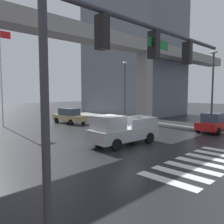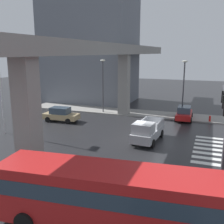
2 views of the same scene
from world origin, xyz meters
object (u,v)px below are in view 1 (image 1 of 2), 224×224
object	(u,v)px
sedan_red	(214,122)
street_lamp_mid_block	(125,84)
traffic_signal_mast	(130,58)
flagpole	(2,71)
street_lamp_near_corner	(213,81)
sedan_tan	(70,116)
pickup_truck	(121,131)

from	to	relation	value
sedan_red	street_lamp_mid_block	distance (m)	11.49
street_lamp_mid_block	traffic_signal_mast	bearing A→B (deg)	-137.83
sedan_red	street_lamp_mid_block	bearing A→B (deg)	89.09
sedan_red	flagpole	xyz separation A→B (m)	(-12.11, 16.76, 4.89)
street_lamp_near_corner	street_lamp_mid_block	distance (m)	10.59
sedan_red	sedan_tan	xyz separation A→B (m)	(-5.92, 13.88, 0.00)
sedan_red	street_lamp_mid_block	world-z (taller)	street_lamp_mid_block
traffic_signal_mast	street_lamp_mid_block	world-z (taller)	street_lamp_mid_block
sedan_tan	traffic_signal_mast	bearing A→B (deg)	-119.73
pickup_truck	sedan_red	world-z (taller)	pickup_truck
street_lamp_mid_block	sedan_red	bearing A→B (deg)	-90.91
street_lamp_near_corner	sedan_red	bearing A→B (deg)	-121.04
sedan_tan	traffic_signal_mast	distance (m)	20.68
traffic_signal_mast	pickup_truck	bearing A→B (deg)	44.26
sedan_red	street_lamp_mid_block	xyz separation A→B (m)	(0.17, 10.88, 3.70)
pickup_truck	flagpole	bearing A→B (deg)	99.52
sedan_red	traffic_signal_mast	world-z (taller)	traffic_signal_mast
pickup_truck	flagpole	distance (m)	15.34
street_lamp_mid_block	street_lamp_near_corner	bearing A→B (deg)	-90.00
pickup_truck	street_lamp_mid_block	bearing A→B (deg)	40.75
sedan_red	street_lamp_near_corner	world-z (taller)	street_lamp_near_corner
pickup_truck	traffic_signal_mast	xyz separation A→B (m)	(-6.31, -6.15, 3.57)
street_lamp_near_corner	flagpole	bearing A→B (deg)	126.73
sedan_red	sedan_tan	distance (m)	15.09
pickup_truck	sedan_tan	distance (m)	12.12
sedan_tan	street_lamp_mid_block	bearing A→B (deg)	-26.23
sedan_tan	street_lamp_mid_block	size ratio (longest dim) A/B	0.61
traffic_signal_mast	street_lamp_mid_block	bearing A→B (deg)	42.17
sedan_red	street_lamp_near_corner	distance (m)	3.72
street_lamp_mid_block	flagpole	distance (m)	13.67
flagpole	traffic_signal_mast	bearing A→B (deg)	-100.75
pickup_truck	street_lamp_mid_block	size ratio (longest dim) A/B	0.72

